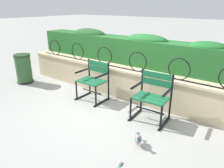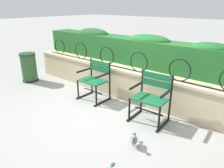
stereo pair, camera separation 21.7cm
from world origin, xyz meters
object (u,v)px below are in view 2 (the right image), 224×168
at_px(park_chair_left, 95,79).
at_px(trash_bin, 29,68).
at_px(park_chair_right, 152,96).
at_px(pigeon_far_side, 134,139).

relative_size(park_chair_left, trash_bin, 1.09).
xyz_separation_m(park_chair_left, park_chair_right, (1.44, -0.03, 0.01)).
height_order(park_chair_right, trash_bin, park_chair_right).
bearing_deg(pigeon_far_side, trash_bin, 171.75).
relative_size(park_chair_left, pigeon_far_side, 3.23).
distance_m(park_chair_left, pigeon_far_side, 1.90).
relative_size(park_chair_left, park_chair_right, 0.97).
bearing_deg(park_chair_right, trash_bin, -175.45).
bearing_deg(park_chair_right, pigeon_far_side, -75.92).
height_order(park_chair_left, trash_bin, park_chair_left).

